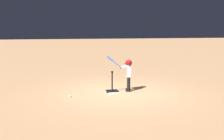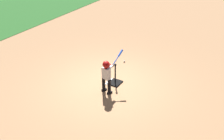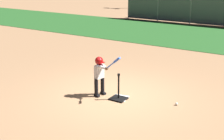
% 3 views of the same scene
% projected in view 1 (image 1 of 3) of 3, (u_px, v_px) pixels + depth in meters
% --- Properties ---
extents(ground_plane, '(90.00, 90.00, 0.00)m').
position_uv_depth(ground_plane, '(118.00, 93.00, 9.52)').
color(ground_plane, '#AD7F56').
extents(home_plate, '(0.51, 0.51, 0.02)m').
position_uv_depth(home_plate, '(113.00, 92.00, 9.58)').
color(home_plate, white).
rests_on(home_plate, ground_plane).
extents(batting_tee, '(0.45, 0.40, 0.77)m').
position_uv_depth(batting_tee, '(112.00, 89.00, 9.65)').
color(batting_tee, black).
rests_on(batting_tee, ground_plane).
extents(batter_child, '(0.92, 0.38, 1.32)m').
position_uv_depth(batter_child, '(128.00, 71.00, 9.69)').
color(batter_child, black).
rests_on(batter_child, ground_plane).
extents(baseball, '(0.07, 0.07, 0.07)m').
position_uv_depth(baseball, '(70.00, 96.00, 8.90)').
color(baseball, white).
rests_on(baseball, ground_plane).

